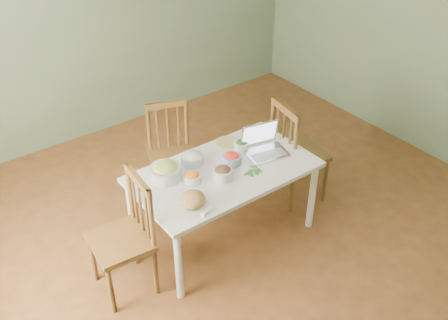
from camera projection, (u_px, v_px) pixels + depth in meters
floor at (244, 240)px, 4.60m from camera, size 5.00×5.00×0.00m
wall_back at (99, 15)px, 5.49m from camera, size 5.00×0.00×2.70m
wall_right at (447, 32)px, 5.07m from camera, size 0.00×5.00×2.70m
dining_table at (224, 204)px, 4.46m from camera, size 1.51×0.85×0.71m
chair_far at (173, 155)px, 4.86m from camera, size 0.53×0.52×0.95m
chair_left at (120, 239)px, 3.88m from camera, size 0.46×0.48×1.01m
chair_right at (300, 150)px, 4.86m from camera, size 0.51×0.53×1.03m
bread_boule at (193, 199)px, 3.85m from camera, size 0.21×0.21×0.12m
butter_stick at (207, 212)px, 3.80m from camera, size 0.11×0.06×0.03m
bowl_squash at (166, 171)px, 4.13m from camera, size 0.27×0.27×0.15m
bowl_carrot at (193, 177)px, 4.11m from camera, size 0.18×0.18×0.08m
bowl_onion at (192, 158)px, 4.32m from camera, size 0.22×0.22×0.10m
bowl_mushroom at (223, 173)px, 4.13m from camera, size 0.21×0.21×0.11m
bowl_redpep at (232, 158)px, 4.32m from camera, size 0.20×0.20×0.09m
bowl_broccoli at (242, 144)px, 4.51m from camera, size 0.15×0.15×0.08m
flatbread at (227, 143)px, 4.59m from camera, size 0.28×0.28×0.02m
basil_bunch at (251, 171)px, 4.23m from camera, size 0.19×0.19×0.02m
laptop at (267, 142)px, 4.39m from camera, size 0.40×0.36×0.24m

